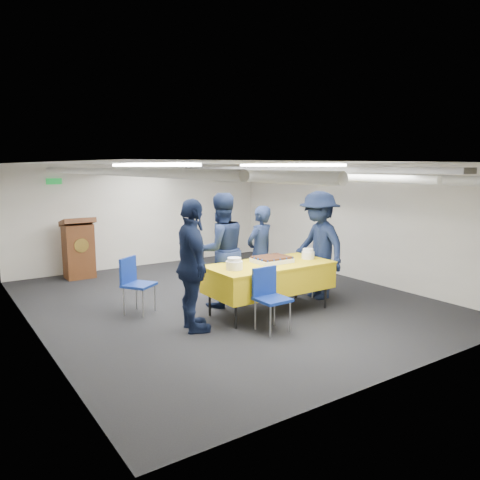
{
  "coord_description": "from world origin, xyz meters",
  "views": [
    {
      "loc": [
        -4.1,
        -6.5,
        2.26
      ],
      "look_at": [
        0.15,
        -0.2,
        1.05
      ],
      "focal_mm": 35.0,
      "sensor_mm": 36.0,
      "label": 1
    }
  ],
  "objects_px": {
    "sheet_cake": "(272,259)",
    "podium": "(79,248)",
    "chair_right": "(318,264)",
    "chair_left": "(134,279)",
    "sailor_c": "(193,266)",
    "chair_near": "(269,292)",
    "serving_table": "(269,277)",
    "sailor_a": "(260,253)",
    "sailor_b": "(221,250)",
    "sailor_d": "(319,245)"
  },
  "relations": [
    {
      "from": "sailor_a",
      "to": "sailor_b",
      "type": "bearing_deg",
      "value": -15.6
    },
    {
      "from": "chair_near",
      "to": "sailor_d",
      "type": "xyz_separation_m",
      "value": [
        1.68,
        0.8,
        0.39
      ]
    },
    {
      "from": "sailor_b",
      "to": "sailor_c",
      "type": "bearing_deg",
      "value": 47.38
    },
    {
      "from": "sailor_c",
      "to": "chair_right",
      "type": "bearing_deg",
      "value": -66.24
    },
    {
      "from": "podium",
      "to": "sailor_c",
      "type": "bearing_deg",
      "value": -83.76
    },
    {
      "from": "sailor_d",
      "to": "sailor_a",
      "type": "bearing_deg",
      "value": -114.67
    },
    {
      "from": "chair_near",
      "to": "chair_right",
      "type": "height_order",
      "value": "same"
    },
    {
      "from": "chair_left",
      "to": "podium",
      "type": "bearing_deg",
      "value": 91.42
    },
    {
      "from": "chair_right",
      "to": "sailor_c",
      "type": "height_order",
      "value": "sailor_c"
    },
    {
      "from": "chair_left",
      "to": "serving_table",
      "type": "bearing_deg",
      "value": -32.84
    },
    {
      "from": "chair_right",
      "to": "sailor_b",
      "type": "height_order",
      "value": "sailor_b"
    },
    {
      "from": "podium",
      "to": "chair_near",
      "type": "height_order",
      "value": "podium"
    },
    {
      "from": "chair_near",
      "to": "sailor_d",
      "type": "bearing_deg",
      "value": 25.44
    },
    {
      "from": "chair_right",
      "to": "sailor_d",
      "type": "xyz_separation_m",
      "value": [
        -0.17,
        -0.19,
        0.39
      ]
    },
    {
      "from": "chair_near",
      "to": "sailor_a",
      "type": "xyz_separation_m",
      "value": [
        0.82,
        1.31,
        0.27
      ]
    },
    {
      "from": "chair_near",
      "to": "sheet_cake",
      "type": "bearing_deg",
      "value": 49.6
    },
    {
      "from": "sailor_b",
      "to": "podium",
      "type": "bearing_deg",
      "value": -59.66
    },
    {
      "from": "chair_left",
      "to": "sailor_b",
      "type": "height_order",
      "value": "sailor_b"
    },
    {
      "from": "chair_near",
      "to": "sailor_b",
      "type": "bearing_deg",
      "value": 87.66
    },
    {
      "from": "sheet_cake",
      "to": "chair_right",
      "type": "bearing_deg",
      "value": 13.73
    },
    {
      "from": "podium",
      "to": "chair_left",
      "type": "xyz_separation_m",
      "value": [
        0.07,
        -2.83,
        -0.08
      ]
    },
    {
      "from": "chair_right",
      "to": "chair_left",
      "type": "xyz_separation_m",
      "value": [
        -3.11,
        0.77,
        0.0
      ]
    },
    {
      "from": "sailor_b",
      "to": "chair_near",
      "type": "bearing_deg",
      "value": 94.81
    },
    {
      "from": "chair_right",
      "to": "sailor_d",
      "type": "bearing_deg",
      "value": -131.52
    },
    {
      "from": "serving_table",
      "to": "chair_right",
      "type": "relative_size",
      "value": 2.26
    },
    {
      "from": "podium",
      "to": "sailor_d",
      "type": "relative_size",
      "value": 0.68
    },
    {
      "from": "sailor_b",
      "to": "sailor_d",
      "type": "bearing_deg",
      "value": 168.5
    },
    {
      "from": "serving_table",
      "to": "podium",
      "type": "bearing_deg",
      "value": 114.73
    },
    {
      "from": "sheet_cake",
      "to": "chair_right",
      "type": "xyz_separation_m",
      "value": [
        1.27,
        0.31,
        -0.29
      ]
    },
    {
      "from": "sheet_cake",
      "to": "podium",
      "type": "distance_m",
      "value": 4.35
    },
    {
      "from": "serving_table",
      "to": "chair_near",
      "type": "height_order",
      "value": "chair_near"
    },
    {
      "from": "sheet_cake",
      "to": "sailor_c",
      "type": "bearing_deg",
      "value": -174.96
    },
    {
      "from": "sailor_c",
      "to": "chair_left",
      "type": "bearing_deg",
      "value": 31.68
    },
    {
      "from": "sheet_cake",
      "to": "podium",
      "type": "height_order",
      "value": "podium"
    },
    {
      "from": "podium",
      "to": "chair_near",
      "type": "xyz_separation_m",
      "value": [
        1.33,
        -4.58,
        -0.08
      ]
    },
    {
      "from": "serving_table",
      "to": "chair_left",
      "type": "relative_size",
      "value": 2.26
    },
    {
      "from": "sheet_cake",
      "to": "chair_right",
      "type": "height_order",
      "value": "chair_right"
    },
    {
      "from": "podium",
      "to": "sailor_a",
      "type": "height_order",
      "value": "sailor_a"
    },
    {
      "from": "chair_near",
      "to": "sailor_c",
      "type": "height_order",
      "value": "sailor_c"
    },
    {
      "from": "sailor_a",
      "to": "sailor_c",
      "type": "relative_size",
      "value": 0.88
    },
    {
      "from": "chair_right",
      "to": "sailor_d",
      "type": "relative_size",
      "value": 0.47
    },
    {
      "from": "chair_left",
      "to": "sailor_d",
      "type": "xyz_separation_m",
      "value": [
        2.94,
        -0.96,
        0.39
      ]
    },
    {
      "from": "serving_table",
      "to": "sailor_c",
      "type": "relative_size",
      "value": 1.07
    },
    {
      "from": "chair_near",
      "to": "chair_left",
      "type": "height_order",
      "value": "same"
    },
    {
      "from": "podium",
      "to": "chair_right",
      "type": "bearing_deg",
      "value": -48.53
    },
    {
      "from": "serving_table",
      "to": "sailor_a",
      "type": "xyz_separation_m",
      "value": [
        0.33,
        0.69,
        0.24
      ]
    },
    {
      "from": "podium",
      "to": "serving_table",
      "type": "bearing_deg",
      "value": -65.27
    },
    {
      "from": "chair_left",
      "to": "sailor_a",
      "type": "xyz_separation_m",
      "value": [
        2.08,
        -0.44,
        0.27
      ]
    },
    {
      "from": "chair_right",
      "to": "chair_left",
      "type": "relative_size",
      "value": 1.0
    },
    {
      "from": "chair_left",
      "to": "sailor_b",
      "type": "bearing_deg",
      "value": -17.37
    }
  ]
}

